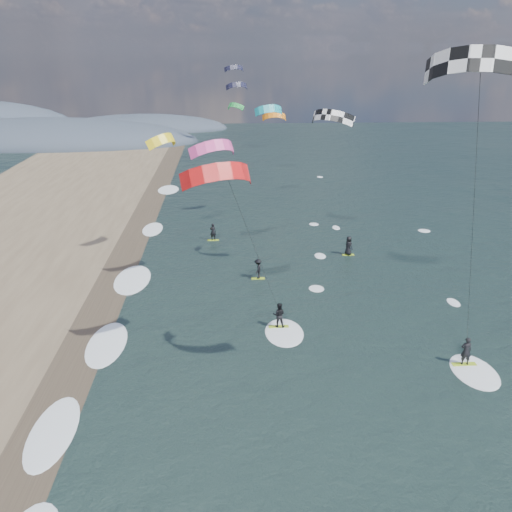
{
  "coord_description": "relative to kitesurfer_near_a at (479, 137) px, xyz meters",
  "views": [
    {
      "loc": [
        -2.64,
        -18.24,
        18.06
      ],
      "look_at": [
        -1.0,
        12.0,
        7.0
      ],
      "focal_mm": 40.0,
      "sensor_mm": 36.0,
      "label": 1
    }
  ],
  "objects": [
    {
      "name": "bg_kite_field",
      "position": [
        -8.46,
        48.16,
        -2.52
      ],
      "size": [
        15.69,
        70.98,
        7.28
      ],
      "color": "teal",
      "rests_on": "ground"
    },
    {
      "name": "coastal_hills",
      "position": [
        -53.24,
        101.63,
        -14.44
      ],
      "size": [
        80.0,
        41.0,
        15.0
      ],
      "color": "#3D4756",
      "rests_on": "ground"
    },
    {
      "name": "kitesurfer_near_b",
      "position": [
        -9.96,
        6.23,
        -5.87
      ],
      "size": [
        7.21,
        8.82,
        13.21
      ],
      "color": "#9BBD21",
      "rests_on": "ground"
    },
    {
      "name": "wet_sand_strip",
      "position": [
        -20.4,
        3.77,
        -14.43
      ],
      "size": [
        3.0,
        240.0,
        0.0
      ],
      "primitive_type": "cube",
      "color": "#382D23",
      "rests_on": "ground"
    },
    {
      "name": "far_kitesurfers",
      "position": [
        -6.15,
        23.13,
        -13.55
      ],
      "size": [
        13.69,
        11.21,
        1.82
      ],
      "color": "#9BBD21",
      "rests_on": "ground"
    },
    {
      "name": "kitesurfer_near_a",
      "position": [
        0.0,
        0.0,
        0.0
      ],
      "size": [
        8.01,
        9.11,
        18.57
      ],
      "color": "#9BBD21",
      "rests_on": "ground"
    },
    {
      "name": "shoreline_surf",
      "position": [
        -19.2,
        8.52,
        -14.44
      ],
      "size": [
        2.4,
        79.4,
        0.11
      ],
      "color": "white",
      "rests_on": "ground"
    }
  ]
}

